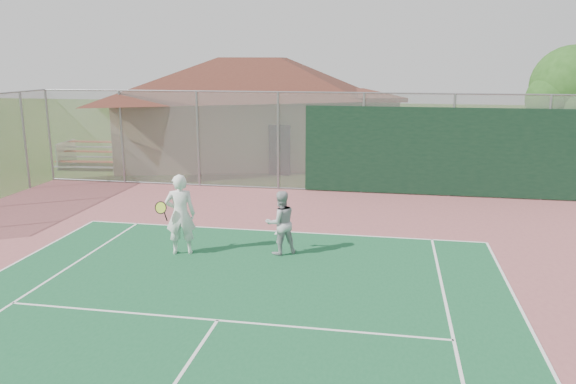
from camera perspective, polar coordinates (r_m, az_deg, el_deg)
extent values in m
cylinder|color=gray|center=(23.58, -23.08, 5.30)|extent=(0.08, 0.08, 3.50)
cylinder|color=gray|center=(22.08, -16.53, 5.33)|extent=(0.08, 0.08, 3.50)
cylinder|color=gray|center=(20.91, -9.13, 5.29)|extent=(0.08, 0.08, 3.50)
cylinder|color=gray|center=(20.11, -1.00, 5.15)|extent=(0.08, 0.08, 3.50)
cylinder|color=gray|center=(19.75, 7.59, 4.88)|extent=(0.08, 0.08, 3.50)
cylinder|color=gray|center=(19.84, 16.30, 4.50)|extent=(0.08, 0.08, 3.50)
cylinder|color=gray|center=(20.37, 24.74, 4.04)|extent=(0.08, 0.08, 3.50)
cylinder|color=gray|center=(19.77, 1.86, 10.10)|extent=(20.00, 0.05, 0.05)
cylinder|color=gray|center=(20.25, 1.79, 0.31)|extent=(20.00, 0.05, 0.05)
cube|color=#999EA0|center=(19.94, 1.82, 5.07)|extent=(20.00, 0.02, 3.50)
cube|color=black|center=(19.82, 16.28, 3.91)|extent=(10.00, 0.04, 3.00)
cylinder|color=gray|center=(22.36, -25.16, 4.71)|extent=(0.08, 0.08, 3.50)
cube|color=tan|center=(26.94, -3.35, 6.60)|extent=(13.41, 10.68, 2.94)
cube|color=brown|center=(26.81, -3.39, 9.82)|extent=(14.02, 11.28, 0.18)
pyramid|color=brown|center=(26.76, -3.44, 13.49)|extent=(14.75, 11.74, 1.76)
cube|color=black|center=(22.76, -0.87, 4.27)|extent=(0.88, 0.06, 2.06)
cube|color=#943E22|center=(25.48, -19.51, 2.93)|extent=(3.02, 0.57, 0.05)
cube|color=#B2B5BA|center=(25.30, -19.75, 2.38)|extent=(3.02, 0.54, 0.04)
cube|color=#943E22|center=(25.90, -18.97, 3.91)|extent=(3.02, 0.57, 0.05)
cube|color=#B2B5BA|center=(25.71, -19.21, 3.38)|extent=(3.02, 0.54, 0.04)
cube|color=#943E22|center=(26.33, -18.45, 4.87)|extent=(3.02, 0.57, 0.05)
cube|color=#B2B5BA|center=(26.14, -18.68, 4.35)|extent=(3.02, 0.54, 0.04)
cube|color=#B2B5BA|center=(26.63, -21.59, 3.62)|extent=(0.24, 1.80, 1.10)
cube|color=#B2B5BA|center=(25.27, -16.16, 3.55)|extent=(0.24, 1.80, 1.10)
cylinder|color=#382614|center=(25.38, 26.38, 4.66)|extent=(0.36, 0.36, 2.79)
sphere|color=#214A17|center=(25.20, 26.89, 9.59)|extent=(3.19, 3.19, 3.19)
sphere|color=#214A17|center=(24.63, 25.23, 8.54)|extent=(2.00, 2.00, 2.00)
sphere|color=#214A17|center=(25.89, 25.72, 9.33)|extent=(2.00, 2.00, 2.00)
imported|color=white|center=(13.65, -10.87, -2.32)|extent=(0.81, 0.64, 1.96)
imported|color=#ADAFB2|center=(13.45, -0.75, -3.21)|extent=(0.95, 0.89, 1.55)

